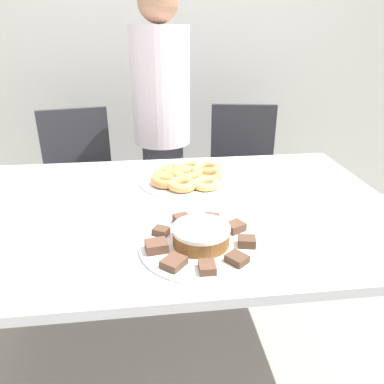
{
  "coord_description": "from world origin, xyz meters",
  "views": [
    {
      "loc": [
        -0.07,
        -1.17,
        1.35
      ],
      "look_at": [
        0.07,
        -0.02,
        0.83
      ],
      "focal_mm": 35.0,
      "sensor_mm": 36.0,
      "label": 1
    }
  ],
  "objects_px": {
    "office_chair_right": "(242,186)",
    "plate_donuts": "(186,179)",
    "napkin": "(30,196)",
    "frosted_cake": "(201,235)",
    "office_chair_left": "(82,193)",
    "person_standing": "(162,129)",
    "plate_cake": "(201,245)"
  },
  "relations": [
    {
      "from": "person_standing",
      "to": "plate_donuts",
      "type": "bearing_deg",
      "value": -84.15
    },
    {
      "from": "office_chair_left",
      "to": "frosted_cake",
      "type": "xyz_separation_m",
      "value": [
        0.54,
        -1.18,
        0.37
      ]
    },
    {
      "from": "office_chair_right",
      "to": "person_standing",
      "type": "bearing_deg",
      "value": -161.67
    },
    {
      "from": "office_chair_left",
      "to": "plate_donuts",
      "type": "distance_m",
      "value": 0.94
    },
    {
      "from": "frosted_cake",
      "to": "napkin",
      "type": "relative_size",
      "value": 1.13
    },
    {
      "from": "plate_cake",
      "to": "person_standing",
      "type": "bearing_deg",
      "value": 92.83
    },
    {
      "from": "office_chair_left",
      "to": "plate_donuts",
      "type": "height_order",
      "value": "office_chair_left"
    },
    {
      "from": "napkin",
      "to": "frosted_cake",
      "type": "bearing_deg",
      "value": -35.51
    },
    {
      "from": "person_standing",
      "to": "napkin",
      "type": "distance_m",
      "value": 0.88
    },
    {
      "from": "office_chair_left",
      "to": "frosted_cake",
      "type": "distance_m",
      "value": 1.35
    },
    {
      "from": "person_standing",
      "to": "frosted_cake",
      "type": "relative_size",
      "value": 9.5
    },
    {
      "from": "person_standing",
      "to": "office_chair_right",
      "type": "bearing_deg",
      "value": 7.75
    },
    {
      "from": "frosted_cake",
      "to": "office_chair_right",
      "type": "bearing_deg",
      "value": 70.1
    },
    {
      "from": "office_chair_left",
      "to": "frosted_cake",
      "type": "height_order",
      "value": "office_chair_left"
    },
    {
      "from": "office_chair_right",
      "to": "frosted_cake",
      "type": "xyz_separation_m",
      "value": [
        -0.43,
        -1.18,
        0.37
      ]
    },
    {
      "from": "office_chair_right",
      "to": "napkin",
      "type": "bearing_deg",
      "value": -131.81
    },
    {
      "from": "napkin",
      "to": "plate_cake",
      "type": "bearing_deg",
      "value": -35.51
    },
    {
      "from": "napkin",
      "to": "person_standing",
      "type": "bearing_deg",
      "value": 53.67
    },
    {
      "from": "person_standing",
      "to": "plate_cake",
      "type": "xyz_separation_m",
      "value": [
        0.06,
        -1.12,
        -0.05
      ]
    },
    {
      "from": "plate_donuts",
      "to": "napkin",
      "type": "distance_m",
      "value": 0.59
    },
    {
      "from": "office_chair_left",
      "to": "plate_donuts",
      "type": "xyz_separation_m",
      "value": [
        0.55,
        -0.69,
        0.34
      ]
    },
    {
      "from": "plate_cake",
      "to": "frosted_cake",
      "type": "xyz_separation_m",
      "value": [
        -0.0,
        0.0,
        0.03
      ]
    },
    {
      "from": "plate_cake",
      "to": "frosted_cake",
      "type": "height_order",
      "value": "frosted_cake"
    },
    {
      "from": "office_chair_right",
      "to": "plate_cake",
      "type": "relative_size",
      "value": 2.58
    },
    {
      "from": "office_chair_left",
      "to": "napkin",
      "type": "relative_size",
      "value": 6.3
    },
    {
      "from": "plate_cake",
      "to": "plate_donuts",
      "type": "xyz_separation_m",
      "value": [
        0.01,
        0.5,
        0.0
      ]
    },
    {
      "from": "office_chair_right",
      "to": "plate_donuts",
      "type": "xyz_separation_m",
      "value": [
        -0.42,
        -0.69,
        0.34
      ]
    },
    {
      "from": "office_chair_left",
      "to": "plate_donuts",
      "type": "relative_size",
      "value": 2.42
    },
    {
      "from": "office_chair_left",
      "to": "plate_donuts",
      "type": "bearing_deg",
      "value": -62.3
    },
    {
      "from": "person_standing",
      "to": "napkin",
      "type": "height_order",
      "value": "person_standing"
    },
    {
      "from": "office_chair_left",
      "to": "office_chair_right",
      "type": "relative_size",
      "value": 1.0
    },
    {
      "from": "plate_donuts",
      "to": "frosted_cake",
      "type": "xyz_separation_m",
      "value": [
        -0.01,
        -0.5,
        0.03
      ]
    }
  ]
}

